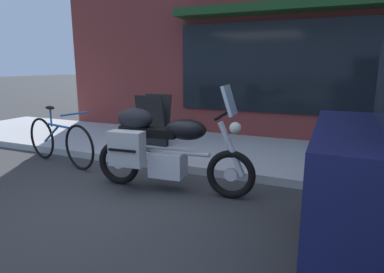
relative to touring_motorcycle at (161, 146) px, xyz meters
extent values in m
plane|color=#323232|center=(-0.34, -0.64, -0.60)|extent=(80.00, 80.00, 0.00)
torus|color=black|center=(0.90, 0.11, -0.29)|extent=(0.61, 0.14, 0.61)
cylinder|color=silver|center=(0.90, 0.11, -0.29)|extent=(0.16, 0.07, 0.16)
torus|color=black|center=(-0.64, -0.02, -0.29)|extent=(0.61, 0.14, 0.61)
cylinder|color=silver|center=(-0.64, -0.02, -0.29)|extent=(0.16, 0.07, 0.16)
cube|color=silver|center=(0.08, 0.04, -0.24)|extent=(0.46, 0.34, 0.32)
cylinder|color=silver|center=(0.13, 0.05, -0.07)|extent=(1.01, 0.15, 0.06)
ellipsoid|color=black|center=(0.33, 0.06, 0.23)|extent=(0.54, 0.32, 0.26)
cube|color=black|center=(-0.09, 0.03, 0.17)|extent=(0.62, 0.29, 0.11)
cube|color=black|center=(-0.42, 0.00, 0.15)|extent=(0.30, 0.24, 0.18)
cylinder|color=silver|center=(0.90, 0.11, 0.03)|extent=(0.35, 0.10, 0.67)
cylinder|color=black|center=(0.78, 0.10, 0.43)|extent=(0.09, 0.62, 0.04)
cube|color=silver|center=(0.86, 0.11, 0.61)|extent=(0.18, 0.33, 0.35)
sphere|color=#EAEACC|center=(0.94, 0.12, 0.29)|extent=(0.14, 0.14, 0.14)
cube|color=#ABABAB|center=(-0.35, -0.24, -0.01)|extent=(0.46, 0.24, 0.44)
cube|color=black|center=(-0.35, -0.35, -0.01)|extent=(0.37, 0.05, 0.03)
ellipsoid|color=black|center=(-0.37, 0.00, 0.33)|extent=(0.51, 0.36, 0.28)
torus|color=black|center=(-1.58, 0.26, -0.24)|extent=(0.71, 0.20, 0.72)
torus|color=black|center=(-2.63, 0.50, -0.24)|extent=(0.71, 0.20, 0.72)
cylinder|color=#1E5999|center=(-2.11, 0.38, 0.04)|extent=(0.59, 0.17, 0.04)
cylinder|color=#1E5999|center=(-2.32, 0.43, -0.12)|extent=(0.46, 0.14, 0.34)
cylinder|color=#1E5999|center=(-2.29, 0.42, 0.16)|extent=(0.03, 0.03, 0.30)
ellipsoid|color=black|center=(-2.29, 0.42, 0.32)|extent=(0.24, 0.15, 0.06)
cylinder|color=#1E5999|center=(-1.63, 0.27, 0.28)|extent=(0.14, 0.47, 0.03)
cube|color=black|center=(-1.08, 1.58, 0.00)|extent=(0.55, 0.20, 0.95)
cube|color=black|center=(-1.08, 1.80, 0.00)|extent=(0.55, 0.20, 0.95)
camera|label=1|loc=(2.01, -3.58, 1.01)|focal=30.97mm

